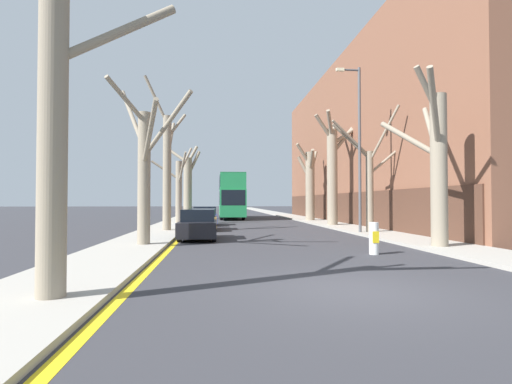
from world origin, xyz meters
TOP-DOWN VIEW (x-y plane):
  - ground_plane at (0.00, 0.00)m, footprint 300.00×300.00m
  - sidewalk_left at (-6.11, 50.00)m, footprint 2.70×120.00m
  - sidewalk_right at (6.11, 50.00)m, footprint 2.70×120.00m
  - building_facade_right at (12.45, 25.87)m, footprint 10.08×39.55m
  - kerb_line_stripe at (-4.58, 50.00)m, footprint 0.24×120.00m
  - street_tree_left_0 at (-5.70, -0.50)m, footprint 3.74×3.15m
  - street_tree_left_1 at (-5.66, 8.28)m, footprint 3.50×5.10m
  - street_tree_left_2 at (-5.75, 16.38)m, footprint 2.45×2.60m
  - street_tree_left_3 at (-5.87, 24.97)m, footprint 3.30×2.35m
  - street_tree_left_4 at (-5.82, 34.52)m, footprint 3.79×1.75m
  - street_tree_right_0 at (5.59, 6.60)m, footprint 2.38×4.42m
  - street_tree_right_1 at (5.79, 13.81)m, footprint 4.63×2.08m
  - street_tree_right_2 at (5.79, 20.84)m, footprint 4.02×3.48m
  - street_tree_right_3 at (5.78, 28.18)m, footprint 2.49×2.97m
  - double_decker_bus at (-1.22, 34.78)m, footprint 2.52×11.16m
  - parked_car_0 at (-3.67, 11.45)m, footprint 1.76×3.93m
  - parked_car_1 at (-3.67, 17.81)m, footprint 1.79×3.98m
  - parked_car_2 at (-3.67, 22.98)m, footprint 1.88×4.01m
  - lamp_post at (5.08, 13.62)m, footprint 1.40×0.20m
  - traffic_bollard at (2.58, 5.34)m, footprint 0.33×0.34m

SIDE VIEW (x-z plane):
  - ground_plane at x=0.00m, z-range 0.00..0.00m
  - kerb_line_stripe at x=-4.58m, z-range 0.00..0.01m
  - sidewalk_left at x=-6.11m, z-range 0.00..0.12m
  - sidewalk_right at x=6.11m, z-range 0.00..0.12m
  - traffic_bollard at x=2.58m, z-range 0.00..1.10m
  - parked_car_1 at x=-3.67m, z-range -0.03..1.34m
  - parked_car_2 at x=-3.67m, z-range -0.04..1.39m
  - parked_car_0 at x=-3.67m, z-range -0.04..1.40m
  - double_decker_bus at x=-1.22m, z-range 0.30..4.90m
  - street_tree_left_3 at x=-5.87m, z-range -0.25..6.05m
  - street_tree_right_1 at x=5.79m, z-range -0.50..6.50m
  - street_tree_left_1 at x=-5.66m, z-range -0.19..6.62m
  - street_tree_right_0 at x=5.59m, z-range -0.06..6.78m
  - street_tree_right_3 at x=5.78m, z-range -0.02..7.14m
  - street_tree_left_4 at x=-5.82m, z-range -0.25..7.56m
  - street_tree_left_2 at x=-5.75m, z-range -0.74..8.51m
  - street_tree_left_0 at x=-5.70m, z-range -0.56..8.60m
  - street_tree_right_2 at x=5.79m, z-range 0.03..8.36m
  - lamp_post at x=5.08m, z-range 0.47..9.81m
  - building_facade_right at x=12.45m, z-range -0.01..14.04m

